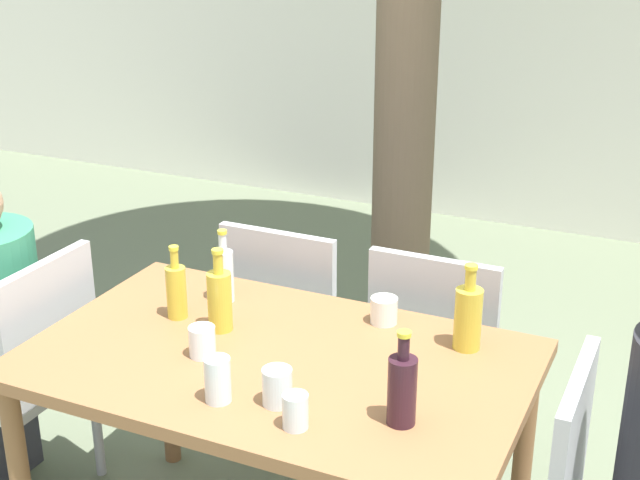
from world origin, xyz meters
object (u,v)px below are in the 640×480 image
Objects in this scene: patio_chair_3 at (440,352)px; water_bottle_0 at (224,274)px; oil_cruet_1 at (468,316)px; oil_cruet_4 at (176,290)px; patio_chair_0 at (28,366)px; oil_cruet_3 at (220,299)px; patio_chair_2 at (292,321)px; drinking_glass_1 at (277,387)px; wine_bottle_2 at (402,388)px; drinking_glass_0 at (295,411)px; drinking_glass_3 at (218,380)px; drinking_glass_2 at (202,341)px; dining_table_front at (277,383)px; drinking_glass_4 at (384,310)px.

water_bottle_0 reaches higher than patio_chair_3.
oil_cruet_1 is 0.89m from oil_cruet_4.
oil_cruet_3 is at bearing 96.54° from patio_chair_0.
patio_chair_2 reaches higher than drinking_glass_1.
wine_bottle_2 reaches higher than patio_chair_0.
wine_bottle_2 is at bearing 29.21° from drinking_glass_0.
patio_chair_3 is 9.21× the size of drinking_glass_1.
water_bottle_0 is 0.61m from drinking_glass_3.
water_bottle_0 is 2.69× the size of drinking_glass_2.
patio_chair_2 is 3.78× the size of water_bottle_0.
oil_cruet_4 reaches higher than dining_table_front.
patio_chair_2 reaches higher than drinking_glass_3.
patio_chair_3 is at bearing 115.96° from oil_cruet_1.
wine_bottle_2 is 3.03× the size of drinking_glass_4.
drinking_glass_2 is (-0.67, -0.36, -0.06)m from oil_cruet_1.
drinking_glass_4 is at bearing 90.71° from drinking_glass_0.
oil_cruet_1 is at bearing -10.71° from drinking_glass_4.
wine_bottle_2 is 0.71m from oil_cruet_3.
drinking_glass_0 is at bearing -89.29° from drinking_glass_4.
patio_chair_3 reaches higher than drinking_glass_0.
drinking_glass_4 is at bearing 115.32° from wine_bottle_2.
drinking_glass_3 is (-0.24, 0.03, 0.02)m from drinking_glass_0.
wine_bottle_2 is (0.76, -0.43, 0.00)m from water_bottle_0.
water_bottle_0 is (0.62, 0.26, 0.35)m from patio_chair_0.
patio_chair_0 is at bearing 172.95° from wine_bottle_2.
drinking_glass_0 reaches higher than dining_table_front.
drinking_glass_4 is (1.15, 0.33, 0.29)m from patio_chair_0.
patio_chair_2 is 9.21× the size of drinking_glass_1.
dining_table_front is 0.39m from drinking_glass_0.
patio_chair_3 is 10.05× the size of drinking_glass_0.
drinking_glass_3 is at bearing -45.28° from oil_cruet_4.
patio_chair_2 is at bearing 95.34° from oil_cruet_3.
drinking_glass_1 is 0.16m from drinking_glass_3.
oil_cruet_1 reaches higher than patio_chair_2.
patio_chair_0 is at bearing 45.52° from patio_chair_2.
patio_chair_0 is 1.13m from drinking_glass_1.
dining_table_front is at bearing 67.03° from patio_chair_3.
oil_cruet_3 reaches higher than patio_chair_3.
oil_cruet_1 is 0.76m from drinking_glass_2.
drinking_glass_4 is (0.39, 0.41, -0.00)m from drinking_glass_2.
drinking_glass_1 is at bearing -98.50° from drinking_glass_4.
drinking_glass_4 is at bearing 7.38° from water_bottle_0.
water_bottle_0 is 0.20m from oil_cruet_3.
patio_chair_0 is at bearing 165.46° from drinking_glass_0.
patio_chair_2 is 0.69m from oil_cruet_3.
oil_cruet_3 reaches higher than drinking_glass_4.
drinking_glass_2 is 1.08× the size of drinking_glass_4.
oil_cruet_1 is 0.62m from drinking_glass_1.
drinking_glass_3 is at bearing -49.02° from drinking_glass_2.
dining_table_front is at bearing 23.19° from drinking_glass_2.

